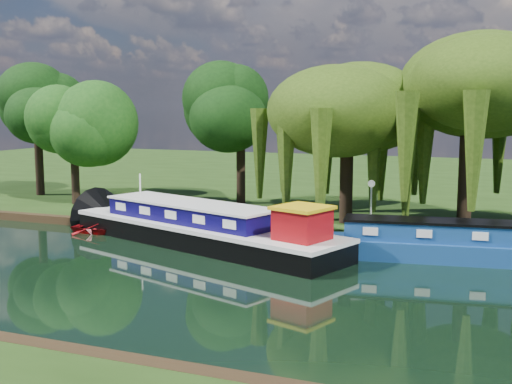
% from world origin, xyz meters
% --- Properties ---
extents(ground, '(120.00, 120.00, 0.00)m').
position_xyz_m(ground, '(0.00, 0.00, 0.00)').
color(ground, black).
extents(far_bank, '(120.00, 52.00, 0.45)m').
position_xyz_m(far_bank, '(0.00, 34.00, 0.23)').
color(far_bank, '#1B340E').
rests_on(far_bank, ground).
extents(dutch_barge, '(15.86, 8.43, 3.29)m').
position_xyz_m(dutch_barge, '(-6.68, 6.09, 0.81)').
color(dutch_barge, black).
rests_on(dutch_barge, ground).
extents(narrowboat, '(13.13, 3.95, 1.89)m').
position_xyz_m(narrowboat, '(4.66, 7.28, 0.67)').
color(narrowboat, navy).
rests_on(narrowboat, ground).
extents(red_dinghy, '(3.41, 2.55, 0.67)m').
position_xyz_m(red_dinghy, '(-13.11, 6.80, 0.00)').
color(red_dinghy, maroon).
rests_on(red_dinghy, ground).
extents(willow_left, '(6.71, 6.71, 8.04)m').
position_xyz_m(willow_left, '(-1.20, 12.21, 6.29)').
color(willow_left, black).
rests_on(willow_left, far_bank).
extents(willow_right, '(7.43, 7.43, 9.05)m').
position_xyz_m(willow_right, '(4.89, 12.00, 7.05)').
color(willow_right, black).
rests_on(willow_right, far_bank).
extents(tree_far_left, '(4.70, 4.70, 7.57)m').
position_xyz_m(tree_far_left, '(-18.99, 12.43, 5.64)').
color(tree_far_left, black).
rests_on(tree_far_left, far_bank).
extents(tree_far_back, '(4.94, 4.94, 8.31)m').
position_xyz_m(tree_far_back, '(-23.97, 14.97, 6.25)').
color(tree_far_back, black).
rests_on(tree_far_back, far_bank).
extents(tree_far_mid, '(5.07, 5.07, 8.29)m').
position_xyz_m(tree_far_mid, '(-9.19, 16.56, 6.17)').
color(tree_far_mid, black).
rests_on(tree_far_mid, far_bank).
extents(lamppost, '(0.36, 0.36, 2.56)m').
position_xyz_m(lamppost, '(0.50, 10.50, 2.42)').
color(lamppost, silver).
rests_on(lamppost, far_bank).
extents(mooring_posts, '(19.16, 0.16, 1.00)m').
position_xyz_m(mooring_posts, '(-0.50, 8.40, 0.95)').
color(mooring_posts, silver).
rests_on(mooring_posts, far_bank).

